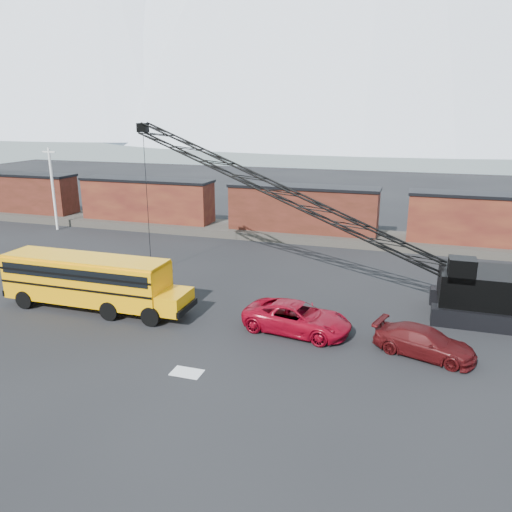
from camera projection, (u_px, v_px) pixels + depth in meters
The scene contains 12 objects.
ground at pixel (211, 335), 26.22m from camera, with size 160.00×160.00×0.00m, color black.
gravel_berm at pixel (302, 234), 46.26m from camera, with size 120.00×5.00×0.70m, color #453F39.
boxcar_west_far at pixel (18, 192), 54.90m from camera, with size 13.70×3.10×4.17m.
boxcar_west_near at pixel (147, 200), 50.24m from camera, with size 13.70×3.10×4.17m.
boxcar_mid at pixel (303, 209), 45.59m from camera, with size 13.70×3.10×4.17m.
boxcar_east_near at pixel (494, 220), 40.93m from camera, with size 13.70×3.10×4.17m.
utility_pole at pixel (53, 188), 48.52m from camera, with size 1.40×0.24×8.00m.
snow_patch at pixel (187, 373), 22.41m from camera, with size 1.40×0.90×0.02m, color silver.
school_bus at pixel (92, 280), 29.19m from camera, with size 11.65×2.65×3.19m.
red_pickup at pixel (297, 318), 26.38m from camera, with size 2.64×5.72×1.59m, color maroon.
maroon_suv at pixel (424, 342), 23.84m from camera, with size 1.94×4.78×1.39m, color #430B0D.
crawler_crane at pixel (301, 202), 30.70m from camera, with size 25.20×4.27×10.76m.
Camera 1 is at (9.55, -22.18, 11.29)m, focal length 35.00 mm.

